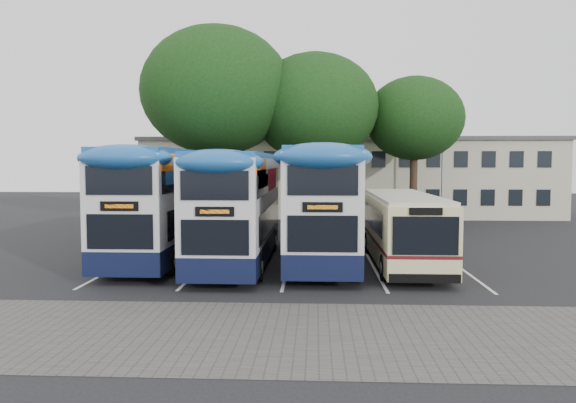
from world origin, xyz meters
The scene contains 12 objects.
ground centered at (0.00, 0.00, 0.00)m, with size 120.00×120.00×0.00m, color black.
paving_strip centered at (-2.00, -5.00, 0.01)m, with size 40.00×6.00×0.01m, color #595654.
bay_lines centered at (-3.75, 5.00, 0.01)m, with size 14.12×11.00×0.01m.
depot_building centered at (0.00, 26.99, 3.15)m, with size 32.40×8.40×6.20m.
lamp_post centered at (6.00, 19.97, 5.08)m, with size 0.25×1.05×9.06m.
tree_left centered at (-8.81, 16.23, 8.71)m, with size 9.38×9.38×12.71m.
tree_mid centered at (-2.69, 17.21, 7.75)m, with size 8.10×8.10×11.21m.
tree_right centered at (3.75, 18.25, 7.10)m, with size 6.38×6.38×9.84m.
bus_dd_left centered at (-9.33, 5.86, 2.66)m, with size 2.81×11.59×4.83m.
bus_dd_mid centered at (-5.90, 4.84, 2.57)m, with size 2.71×11.18×4.66m.
bus_dd_right centered at (-2.40, 5.56, 2.68)m, with size 2.83×11.68×4.87m.
bus_single centered at (0.99, 4.87, 1.68)m, with size 2.52×9.92×2.96m.
Camera 1 is at (-2.64, -18.74, 4.31)m, focal length 35.00 mm.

